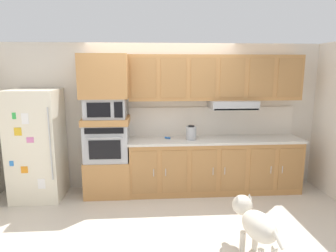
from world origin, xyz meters
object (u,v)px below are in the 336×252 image
at_px(built_in_oven, 107,142).
at_px(electric_kettle, 191,133).
at_px(screwdriver, 168,138).
at_px(microwave, 106,108).
at_px(refrigerator, 37,145).
at_px(dog, 255,222).

xyz_separation_m(built_in_oven, electric_kettle, (1.38, -0.05, 0.13)).
distance_m(screwdriver, electric_kettle, 0.41).
height_order(microwave, screwdriver, microwave).
bearing_deg(electric_kettle, built_in_oven, 178.04).
xyz_separation_m(microwave, electric_kettle, (1.38, -0.05, -0.43)).
distance_m(refrigerator, electric_kettle, 2.49).
bearing_deg(built_in_oven, refrigerator, -176.48).
relative_size(microwave, electric_kettle, 2.68).
bearing_deg(microwave, refrigerator, -176.48).
xyz_separation_m(built_in_oven, microwave, (0.00, -0.00, 0.56)).
bearing_deg(electric_kettle, refrigerator, -179.53).
height_order(screwdriver, dog, screwdriver).
xyz_separation_m(electric_kettle, dog, (0.45, -1.80, -0.63)).
bearing_deg(screwdriver, microwave, -176.54).
bearing_deg(dog, electric_kettle, 1.56).
bearing_deg(screwdriver, electric_kettle, -15.93).
bearing_deg(electric_kettle, microwave, 178.04).
xyz_separation_m(refrigerator, built_in_oven, (1.10, 0.07, 0.02)).
xyz_separation_m(screwdriver, dog, (0.83, -1.91, -0.53)).
bearing_deg(microwave, dog, -45.22).
relative_size(built_in_oven, electric_kettle, 2.92).
xyz_separation_m(refrigerator, electric_kettle, (2.48, 0.02, 0.15)).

